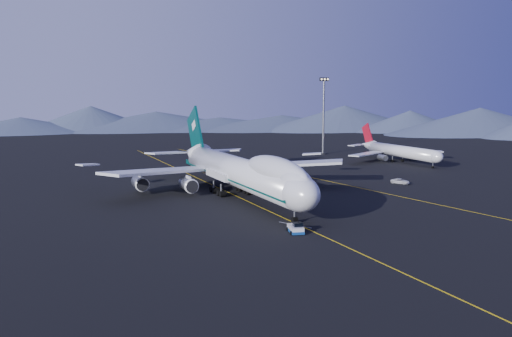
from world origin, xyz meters
name	(u,v)px	position (x,y,z in m)	size (l,w,h in m)	color
ground	(240,198)	(0.00, 0.00, 0.00)	(500.00, 500.00, 0.00)	black
taxiway_line_main	(240,198)	(0.00, 0.00, 0.01)	(0.25, 220.00, 0.01)	yellow
taxiway_line_side	(334,182)	(30.00, 10.00, 0.01)	(0.25, 200.00, 0.01)	yellow
boeing_747	(239,171)	(0.00, 0.03, 5.81)	(59.62, 72.43, 19.37)	silver
pushback_tug	(295,229)	(-3.00, -32.74, 0.56)	(3.06, 4.48, 1.79)	silver
second_jet	(398,151)	(71.54, 38.50, 3.64)	(37.37, 42.22, 12.01)	silver
service_van	(400,181)	(44.23, 1.49, 0.66)	(2.18, 4.72, 1.31)	silver
floodlight_mast	(323,116)	(60.73, 69.31, 14.30)	(3.49, 2.61, 28.22)	black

